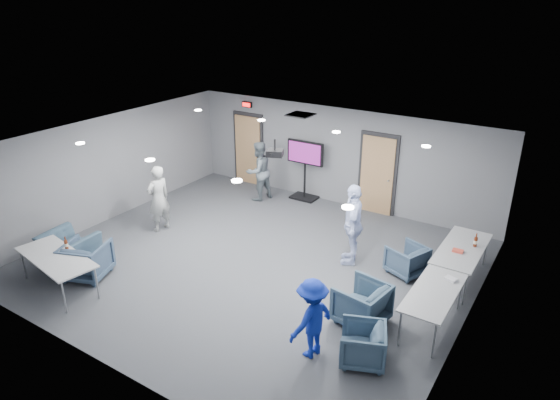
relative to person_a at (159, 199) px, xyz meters
The scene contains 29 objects.
floor 3.01m from the person_a, ahead, with size 9.00×9.00×0.00m, color #3C3F45.
ceiling 3.44m from the person_a, ahead, with size 9.00×9.00×0.00m, color silver.
wall_back 4.93m from the person_a, 53.89° to the left, with size 9.00×0.02×2.70m, color slate.
wall_front 4.99m from the person_a, 54.44° to the right, with size 9.00×0.02×2.70m, color slate.
wall_left 1.69m from the person_a, behind, with size 0.02×8.00×2.70m, color slate.
wall_right 7.41m from the person_a, ahead, with size 0.02×8.00×2.70m, color slate.
door_left 3.92m from the person_a, 91.63° to the left, with size 1.06×0.17×2.24m.
door_right 5.66m from the person_a, 43.74° to the left, with size 1.06×0.17×2.24m.
exit_sign 4.21m from the person_a, 91.64° to the left, with size 0.32×0.08×0.16m.
hvac_diffuser 4.09m from the person_a, 49.12° to the left, with size 0.60×0.60×0.03m, color black.
downlights 3.43m from the person_a, ahead, with size 6.18×3.78×0.02m.
person_a is the anchor object (origin of this frame).
person_b 3.10m from the person_a, 72.61° to the left, with size 0.83×0.64×1.70m, color slate.
person_c 4.83m from the person_a, 13.31° to the left, with size 1.07×0.45×1.83m, color #C6D4FF.
person_d 5.82m from the person_a, 20.37° to the right, with size 0.91×0.52×1.40m, color #192EA5.
chair_right_a 6.06m from the person_a, 12.16° to the left, with size 0.70×0.72×0.65m, color #394C62.
chair_right_b 5.86m from the person_a, ahead, with size 0.83×0.86×0.78m, color #384D61.
chair_right_c 6.50m from the person_a, 15.65° to the right, with size 0.70×0.73×0.66m, color #3D556A.
chair_front_a 2.50m from the person_a, 82.24° to the right, with size 0.84×0.86×0.79m, color #384A61.
chair_front_b 2.38m from the person_a, 101.11° to the right, with size 1.08×0.95×0.70m, color #354A5B.
table_right_a 7.09m from the person_a, 13.52° to the left, with size 0.81×1.94×0.73m.
table_right_b 6.89m from the person_a, ahead, with size 0.74×1.77×0.73m.
table_front_left 3.05m from the person_a, 85.36° to the right, with size 2.06×1.13×0.73m.
bottle_front 2.73m from the person_a, 86.36° to the right, with size 0.07×0.07×0.28m.
bottle_right 7.33m from the person_a, 14.62° to the left, with size 0.08×0.08×0.30m.
snack_box 7.01m from the person_a, 11.78° to the left, with size 0.21×0.14×0.05m, color #DA4936.
wrapper 7.04m from the person_a, ahead, with size 0.21×0.14×0.05m, color silver.
tv_stand 4.21m from the person_a, 61.60° to the left, with size 1.11×0.53×1.71m.
projector 3.50m from the person_a, ahead, with size 0.43×0.41×0.36m.
Camera 1 is at (5.72, -7.84, 5.57)m, focal length 32.00 mm.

